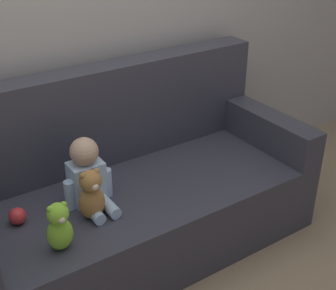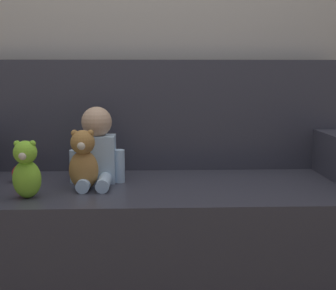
% 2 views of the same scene
% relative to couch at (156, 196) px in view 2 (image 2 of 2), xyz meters
% --- Properties ---
extents(ground_plane, '(12.00, 12.00, 0.00)m').
position_rel_couch_xyz_m(ground_plane, '(0.00, -0.07, -0.34)').
color(ground_plane, '#9E8460').
extents(wall_back, '(8.00, 0.05, 2.60)m').
position_rel_couch_xyz_m(wall_back, '(0.00, 0.46, 0.96)').
color(wall_back, '#ADA89E').
rests_on(wall_back, ground_plane).
extents(couch, '(2.04, 0.89, 1.02)m').
position_rel_couch_xyz_m(couch, '(0.00, 0.00, 0.00)').
color(couch, '#383842').
rests_on(couch, ground_plane).
extents(person_baby, '(0.27, 0.31, 0.37)m').
position_rel_couch_xyz_m(person_baby, '(-0.29, -0.08, 0.25)').
color(person_baby, silver).
rests_on(person_baby, couch).
extents(teddy_bear_brown, '(0.13, 0.13, 0.28)m').
position_rel_couch_xyz_m(teddy_bear_brown, '(-0.33, -0.21, 0.23)').
color(teddy_bear_brown, '#AD7A3D').
rests_on(teddy_bear_brown, couch).
extents(plush_toy_side, '(0.12, 0.11, 0.25)m').
position_rel_couch_xyz_m(plush_toy_side, '(-0.56, -0.34, 0.21)').
color(plush_toy_side, '#8CD133').
rests_on(plush_toy_side, couch).
extents(toy_ball, '(0.09, 0.09, 0.09)m').
position_rel_couch_xyz_m(toy_ball, '(-0.66, -0.05, 0.13)').
color(toy_ball, red).
rests_on(toy_ball, couch).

